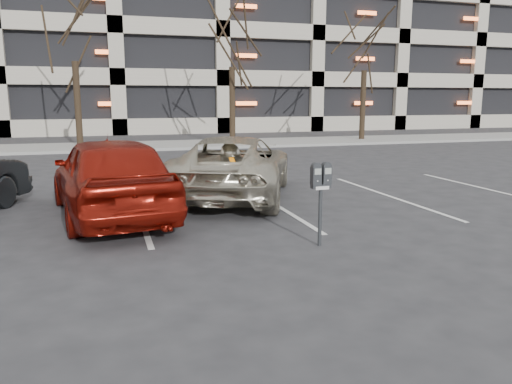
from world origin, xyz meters
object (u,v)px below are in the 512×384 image
object	(u,v)px
car_red	(111,176)
tree_b	(71,5)
tree_c	(232,18)
parking_meter	(321,184)
tree_d	(366,26)
suv_silver	(233,167)

from	to	relation	value
car_red	tree_b	bearing A→B (deg)	-93.60
tree_c	parking_meter	bearing A→B (deg)	-99.89
car_red	parking_meter	bearing A→B (deg)	127.70
parking_meter	car_red	xyz separation A→B (m)	(-2.97, 2.88, -0.18)
tree_b	parking_meter	xyz separation A→B (m)	(4.07, -16.82, -5.14)
tree_c	parking_meter	world-z (taller)	tree_c
tree_d	car_red	bearing A→B (deg)	-132.79
tree_b	car_red	world-z (taller)	tree_b
tree_c	tree_d	bearing A→B (deg)	0.00
tree_d	parking_meter	distance (m)	20.13
tree_d	parking_meter	xyz separation A→B (m)	(-9.93, -16.82, -4.86)
tree_c	suv_silver	world-z (taller)	tree_c
tree_b	parking_meter	bearing A→B (deg)	-76.41
tree_b	suv_silver	distance (m)	14.31
tree_d	suv_silver	size ratio (longest dim) A/B	1.47
tree_c	car_red	distance (m)	15.98
tree_c	tree_d	distance (m)	7.00
tree_c	car_red	size ratio (longest dim) A/B	1.78
tree_d	tree_c	bearing A→B (deg)	180.00
tree_b	tree_c	world-z (taller)	tree_b
tree_c	suv_silver	distance (m)	14.11
suv_silver	tree_b	bearing A→B (deg)	-50.47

